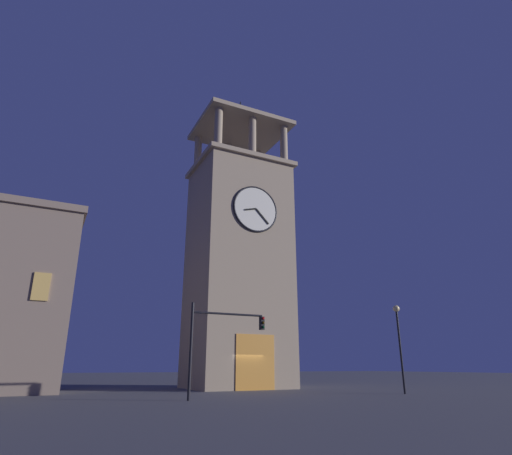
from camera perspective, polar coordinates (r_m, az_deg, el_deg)
The scene contains 4 objects.
ground_plane at distance 33.29m, azimuth -1.73°, elevation -21.29°, with size 200.00×200.00×0.00m, color #4C4C51.
clocktower at distance 36.84m, azimuth -2.42°, elevation -4.98°, with size 8.39×7.30×26.90m.
traffic_signal_near at distance 23.94m, azimuth -5.10°, elevation -14.26°, with size 4.44×0.41×5.01m.
street_lamp at distance 30.31m, azimuth 18.87°, elevation -13.30°, with size 0.44×0.44×5.63m.
Camera 1 is at (13.97, 30.17, 1.68)m, focal length 29.34 mm.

